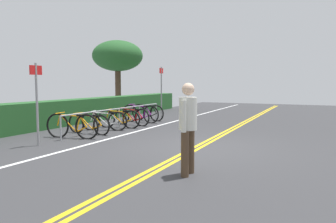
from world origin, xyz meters
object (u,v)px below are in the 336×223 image
at_px(bicycle_1, 89,124).
at_px(sign_post_far, 161,87).
at_px(bicycle_5, 140,114).
at_px(sign_post_near, 37,96).
at_px(bicycle_4, 132,117).
at_px(tree_mid, 118,56).
at_px(bicycle_2, 104,121).
at_px(bike_rack, 119,113).
at_px(pedestrian, 188,123).
at_px(bicycle_3, 119,119).
at_px(bicycle_0, 72,126).
at_px(bicycle_6, 148,113).

bearing_deg(bicycle_1, sign_post_far, -0.15).
distance_m(bicycle_5, sign_post_near, 5.57).
distance_m(bicycle_4, tree_mid, 7.59).
bearing_deg(bicycle_1, tree_mid, 27.84).
height_order(bicycle_1, sign_post_far, sign_post_far).
bearing_deg(bicycle_2, bike_rack, -6.91).
distance_m(sign_post_near, tree_mid, 11.11).
relative_size(bicycle_1, pedestrian, 1.06).
bearing_deg(sign_post_far, sign_post_near, -179.46).
bearing_deg(bicycle_3, bicycle_5, 4.05).
bearing_deg(bicycle_0, bicycle_2, 3.49).
distance_m(bike_rack, bicycle_0, 2.52).
distance_m(bicycle_0, bicycle_3, 2.45).
xyz_separation_m(bicycle_2, bicycle_6, (3.21, 0.05, 0.02)).
relative_size(pedestrian, sign_post_near, 0.76).
relative_size(bicycle_3, pedestrian, 1.01).
bearing_deg(sign_post_far, bicycle_5, 179.01).
distance_m(bicycle_1, bicycle_3, 1.58).
bearing_deg(sign_post_near, tree_mid, 22.97).
bearing_deg(sign_post_near, bike_rack, 0.05).
relative_size(sign_post_near, sign_post_far, 0.90).
distance_m(bicycle_2, sign_post_near, 3.16).
bearing_deg(bicycle_6, bicycle_4, -172.52).
distance_m(bicycle_0, bicycle_6, 4.94).
bearing_deg(bike_rack, sign_post_near, -179.95).
height_order(bicycle_1, tree_mid, tree_mid).
relative_size(bicycle_2, pedestrian, 0.96).
distance_m(bike_rack, pedestrian, 6.49).
xyz_separation_m(bicycle_3, tree_mid, (6.36, 4.30, 2.87)).
height_order(pedestrian, sign_post_near, sign_post_near).
distance_m(bicycle_3, sign_post_near, 3.84).
xyz_separation_m(bicycle_1, pedestrian, (-2.98, -4.62, 0.62)).
bearing_deg(bicycle_4, bicycle_1, 176.37).
height_order(bicycle_3, bicycle_6, bicycle_6).
xyz_separation_m(bicycle_4, bicycle_6, (1.66, 0.22, 0.01)).
height_order(bicycle_6, tree_mid, tree_mid).
height_order(bike_rack, sign_post_near, sign_post_near).
distance_m(bicycle_5, tree_mid, 6.82).
height_order(bicycle_5, pedestrian, pedestrian).
bearing_deg(bicycle_6, bicycle_1, -179.08).
bearing_deg(bicycle_6, bicycle_0, -178.20).
height_order(bicycle_0, tree_mid, tree_mid).
bearing_deg(bicycle_1, bicycle_2, 0.99).
bearing_deg(bicycle_6, sign_post_far, -3.74).
height_order(bike_rack, pedestrian, pedestrian).
height_order(bicycle_5, tree_mid, tree_mid).
bearing_deg(bicycle_4, bicycle_6, 7.48).
height_order(bicycle_0, bicycle_4, bicycle_0).
bearing_deg(bicycle_0, bike_rack, 0.23).
height_order(bicycle_1, sign_post_near, sign_post_near).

